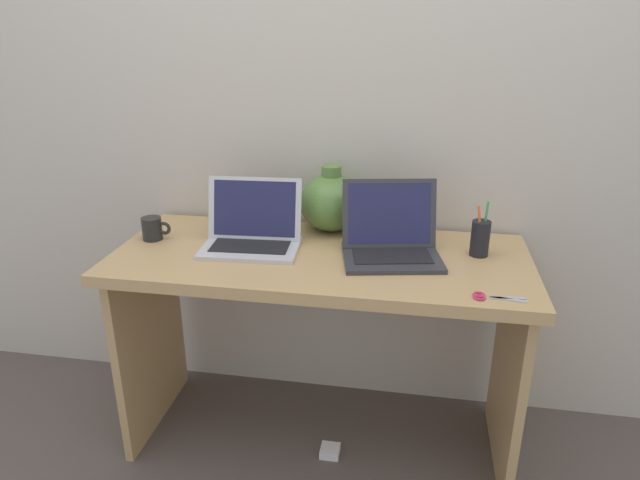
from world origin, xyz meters
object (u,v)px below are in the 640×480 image
object	(u,v)px
laptop_left	(253,229)
coffee_mug	(153,229)
pen_cup	(480,238)
power_brick	(330,451)
laptop_right	(390,237)
green_vase	(331,202)
scissors	(489,297)

from	to	relation	value
laptop_left	coffee_mug	size ratio (longest dim) A/B	3.21
pen_cup	power_brick	world-z (taller)	pen_cup
laptop_right	green_vase	bearing A→B (deg)	138.57
green_vase	pen_cup	distance (m)	0.55
scissors	laptop_right	bearing A→B (deg)	137.65
coffee_mug	pen_cup	bearing A→B (deg)	2.52
laptop_left	green_vase	world-z (taller)	green_vase
coffee_mug	scissors	world-z (taller)	coffee_mug
pen_cup	power_brick	size ratio (longest dim) A/B	2.70
laptop_left	power_brick	xyz separation A→B (m)	(0.30, -0.13, -0.80)
coffee_mug	pen_cup	size ratio (longest dim) A/B	0.56
laptop_right	power_brick	xyz separation A→B (m)	(-0.18, -0.13, -0.81)
laptop_left	coffee_mug	world-z (taller)	laptop_left
green_vase	coffee_mug	distance (m)	0.65
green_vase	coffee_mug	size ratio (longest dim) A/B	2.30
laptop_left	scissors	xyz separation A→B (m)	(0.77, -0.27, -0.06)
laptop_right	scissors	xyz separation A→B (m)	(0.30, -0.27, -0.06)
laptop_right	pen_cup	distance (m)	0.30
laptop_left	coffee_mug	distance (m)	0.37
power_brick	green_vase	bearing A→B (deg)	99.19
green_vase	power_brick	distance (m)	0.92
power_brick	pen_cup	bearing A→B (deg)	20.34
laptop_left	power_brick	distance (m)	0.87
coffee_mug	scissors	size ratio (longest dim) A/B	0.72
laptop_right	laptop_left	bearing A→B (deg)	-179.69
laptop_left	green_vase	size ratio (longest dim) A/B	1.40
laptop_right	power_brick	distance (m)	0.84
scissors	power_brick	xyz separation A→B (m)	(-0.47, 0.14, -0.75)
pen_cup	power_brick	bearing A→B (deg)	-159.66
laptop_right	scissors	size ratio (longest dim) A/B	2.42
laptop_left	laptop_right	size ratio (longest dim) A/B	0.96
scissors	power_brick	distance (m)	0.90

